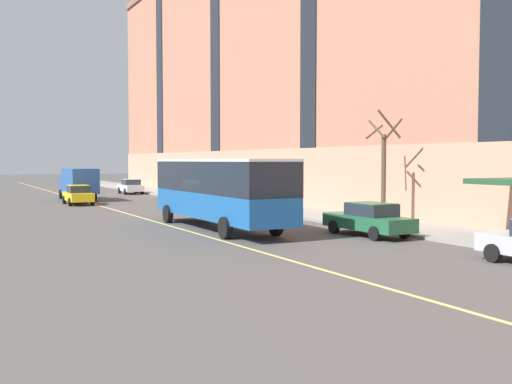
{
  "coord_description": "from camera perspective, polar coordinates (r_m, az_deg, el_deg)",
  "views": [
    {
      "loc": [
        -12.21,
        -28.29,
        3.51
      ],
      "look_at": [
        2.78,
        0.27,
        1.8
      ],
      "focal_mm": 42.0,
      "sensor_mm": 36.0,
      "label": 1
    }
  ],
  "objects": [
    {
      "name": "apartment_facade",
      "position": [
        41.83,
        18.69,
        15.5
      ],
      "size": [
        15.2,
        110.0,
        25.33
      ],
      "color": "#B2755B",
      "rests_on": "ground"
    },
    {
      "name": "parked_car_black_2",
      "position": [
        50.1,
        -7.21,
        -0.11
      ],
      "size": [
        2.07,
        4.47,
        1.56
      ],
      "color": "black",
      "rests_on": "ground"
    },
    {
      "name": "parked_car_white_3",
      "position": [
        63.98,
        -11.84,
        0.52
      ],
      "size": [
        2.1,
        4.47,
        1.56
      ],
      "color": "silver",
      "rests_on": "ground"
    },
    {
      "name": "parked_car_green_0",
      "position": [
        28.21,
        10.7,
        -2.56
      ],
      "size": [
        2.01,
        4.84,
        1.56
      ],
      "color": "#23603D",
      "rests_on": "ground"
    },
    {
      "name": "ground_plane",
      "position": [
        31.01,
        -4.33,
        -3.47
      ],
      "size": [
        260.0,
        260.0,
        0.0
      ],
      "primitive_type": "plane",
      "color": "#4C4947"
    },
    {
      "name": "box_truck",
      "position": [
        54.64,
        -16.54,
        0.94
      ],
      "size": [
        2.44,
        7.5,
        2.8
      ],
      "color": "#285199",
      "rests_on": "ground"
    },
    {
      "name": "street_tree_mid_block",
      "position": [
        32.88,
        12.06,
        2.27
      ],
      "size": [
        1.54,
        1.68,
        6.03
      ],
      "color": "brown",
      "rests_on": "sidewalk"
    },
    {
      "name": "lane_centerline",
      "position": [
        33.26,
        -8.72,
        -3.05
      ],
      "size": [
        0.16,
        140.0,
        0.01
      ],
      "primitive_type": "cube",
      "color": "#E0D66B",
      "rests_on": "ground"
    },
    {
      "name": "city_bus",
      "position": [
        30.45,
        -3.56,
        0.33
      ],
      "size": [
        2.97,
        12.23,
        3.57
      ],
      "color": "#19569E",
      "rests_on": "ground"
    },
    {
      "name": "taxi_cab",
      "position": [
        49.46,
        -16.58,
        -0.25
      ],
      "size": [
        1.98,
        4.59,
        1.56
      ],
      "color": "yellow",
      "rests_on": "ground"
    },
    {
      "name": "sidewalk",
      "position": [
        37.89,
        6.28,
        -2.19
      ],
      "size": [
        4.71,
        160.0,
        0.15
      ],
      "primitive_type": "cube",
      "color": "gray",
      "rests_on": "ground"
    }
  ]
}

